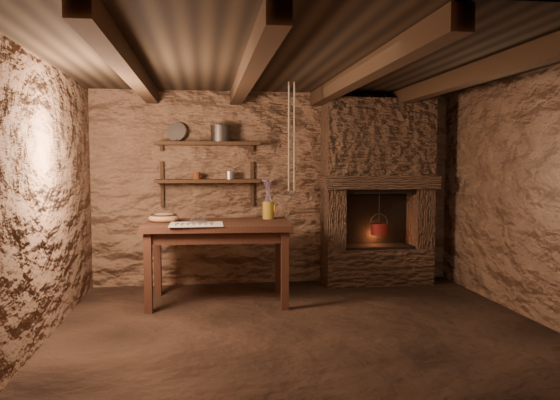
{
  "coord_description": "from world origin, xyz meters",
  "views": [
    {
      "loc": [
        -0.89,
        -4.81,
        1.53
      ],
      "look_at": [
        -0.1,
        0.9,
        1.13
      ],
      "focal_mm": 35.0,
      "sensor_mm": 36.0,
      "label": 1
    }
  ],
  "objects": [
    {
      "name": "hearth",
      "position": [
        1.25,
        1.77,
        1.23
      ],
      "size": [
        1.43,
        0.51,
        2.3
      ],
      "color": "#3C281E",
      "rests_on": "floor"
    },
    {
      "name": "beam_far_right",
      "position": [
        1.5,
        0.0,
        2.31
      ],
      "size": [
        0.14,
        3.95,
        0.16
      ],
      "primitive_type": "cube",
      "color": "black",
      "rests_on": "ceiling"
    },
    {
      "name": "right_wall",
      "position": [
        2.25,
        0.0,
        1.2
      ],
      "size": [
        0.04,
        4.0,
        2.4
      ],
      "primitive_type": "cube",
      "color": "brown",
      "rests_on": "floor"
    },
    {
      "name": "hanging_ropes",
      "position": [
        0.05,
        1.05,
        1.8
      ],
      "size": [
        0.08,
        0.08,
        1.2
      ],
      "primitive_type": null,
      "color": "beige",
      "rests_on": "ceiling"
    },
    {
      "name": "small_kettle",
      "position": [
        -0.58,
        1.84,
        1.37
      ],
      "size": [
        0.14,
        0.11,
        0.15
      ],
      "primitive_type": null,
      "rotation": [
        0.0,
        0.0,
        -0.04
      ],
      "color": "#A3A39E",
      "rests_on": "shelf_lower"
    },
    {
      "name": "beam_far_left",
      "position": [
        -1.5,
        0.0,
        2.31
      ],
      "size": [
        0.14,
        3.95,
        0.16
      ],
      "primitive_type": "cube",
      "color": "black",
      "rests_on": "ceiling"
    },
    {
      "name": "iron_stockpot",
      "position": [
        -0.69,
        1.84,
        1.86
      ],
      "size": [
        0.31,
        0.31,
        0.18
      ],
      "primitive_type": "cylinder",
      "rotation": [
        0.0,
        0.0,
        0.37
      ],
      "color": "#2D2A28",
      "rests_on": "shelf_upper"
    },
    {
      "name": "shelf_upper",
      "position": [
        -0.85,
        1.84,
        1.75
      ],
      "size": [
        1.25,
        0.3,
        0.04
      ],
      "primitive_type": "cube",
      "color": "black",
      "rests_on": "back_wall"
    },
    {
      "name": "red_pot",
      "position": [
        1.27,
        1.72,
        0.7
      ],
      "size": [
        0.23,
        0.21,
        0.54
      ],
      "rotation": [
        0.0,
        0.0,
        0.03
      ],
      "color": "maroon",
      "rests_on": "hearth"
    },
    {
      "name": "rusty_tin",
      "position": [
        -0.98,
        1.84,
        1.36
      ],
      "size": [
        0.09,
        0.09,
        0.08
      ],
      "primitive_type": "cylinder",
      "rotation": [
        0.0,
        0.0,
        -0.11
      ],
      "color": "#592311",
      "rests_on": "shelf_lower"
    },
    {
      "name": "front_wall",
      "position": [
        0.0,
        -2.0,
        1.2
      ],
      "size": [
        4.5,
        0.04,
        2.4
      ],
      "primitive_type": "cube",
      "color": "brown",
      "rests_on": "floor"
    },
    {
      "name": "beam_mid_left",
      "position": [
        -0.5,
        0.0,
        2.31
      ],
      "size": [
        0.14,
        3.95,
        0.16
      ],
      "primitive_type": "cube",
      "color": "black",
      "rests_on": "ceiling"
    },
    {
      "name": "linen_cloth",
      "position": [
        -0.98,
        0.86,
        0.89
      ],
      "size": [
        0.55,
        0.44,
        0.01
      ],
      "primitive_type": "cube",
      "rotation": [
        0.0,
        0.0,
        -0.01
      ],
      "color": "beige",
      "rests_on": "work_table"
    },
    {
      "name": "shelf_lower",
      "position": [
        -0.85,
        1.84,
        1.3
      ],
      "size": [
        1.25,
        0.3,
        0.04
      ],
      "primitive_type": "cube",
      "color": "black",
      "rests_on": "back_wall"
    },
    {
      "name": "back_wall",
      "position": [
        0.0,
        2.0,
        1.2
      ],
      "size": [
        4.5,
        0.04,
        2.4
      ],
      "primitive_type": "cube",
      "color": "brown",
      "rests_on": "floor"
    },
    {
      "name": "tin_pan",
      "position": [
        -1.22,
        1.94,
        1.89
      ],
      "size": [
        0.26,
        0.18,
        0.24
      ],
      "primitive_type": "cylinder",
      "rotation": [
        1.26,
        0.0,
        -0.34
      ],
      "color": "#A3A39E",
      "rests_on": "shelf_upper"
    },
    {
      "name": "pewter_cutlery_row",
      "position": [
        -0.98,
        0.84,
        0.9
      ],
      "size": [
        0.46,
        0.18,
        0.01
      ],
      "primitive_type": null,
      "rotation": [
        0.0,
        0.0,
        -0.01
      ],
      "color": "gray",
      "rests_on": "linen_cloth"
    },
    {
      "name": "left_wall",
      "position": [
        -2.25,
        0.0,
        1.2
      ],
      "size": [
        0.04,
        4.0,
        2.4
      ],
      "primitive_type": "cube",
      "color": "brown",
      "rests_on": "floor"
    },
    {
      "name": "work_table",
      "position": [
        -0.75,
        1.09,
        0.47
      ],
      "size": [
        1.58,
        0.95,
        0.88
      ],
      "rotation": [
        0.0,
        0.0,
        -0.05
      ],
      "color": "black",
      "rests_on": "floor"
    },
    {
      "name": "drinking_glasses",
      "position": [
        -0.96,
        0.96,
        0.92
      ],
      "size": [
        0.18,
        0.05,
        0.07
      ],
      "primitive_type": null,
      "color": "silver",
      "rests_on": "linen_cloth"
    },
    {
      "name": "ceiling",
      "position": [
        0.0,
        0.0,
        2.4
      ],
      "size": [
        4.5,
        4.0,
        0.04
      ],
      "primitive_type": "cube",
      "color": "black",
      "rests_on": "back_wall"
    },
    {
      "name": "floor",
      "position": [
        0.0,
        0.0,
        0.0
      ],
      "size": [
        4.5,
        4.5,
        0.0
      ],
      "primitive_type": "plane",
      "color": "black",
      "rests_on": "ground"
    },
    {
      "name": "wooden_bowl",
      "position": [
        -1.33,
        1.19,
        0.92
      ],
      "size": [
        0.34,
        0.34,
        0.12
      ],
      "primitive_type": "ellipsoid",
      "rotation": [
        0.0,
        0.0,
        0.05
      ],
      "color": "#92653F",
      "rests_on": "work_table"
    },
    {
      "name": "stoneware_jug",
      "position": [
        -0.17,
        1.33,
        1.08
      ],
      "size": [
        0.16,
        0.16,
        0.46
      ],
      "rotation": [
        0.0,
        0.0,
        0.3
      ],
      "color": "olive",
      "rests_on": "work_table"
    },
    {
      "name": "beam_mid_right",
      "position": [
        0.5,
        0.0,
        2.31
      ],
      "size": [
        0.14,
        3.95,
        0.16
      ],
      "primitive_type": "cube",
      "color": "black",
      "rests_on": "ceiling"
    }
  ]
}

